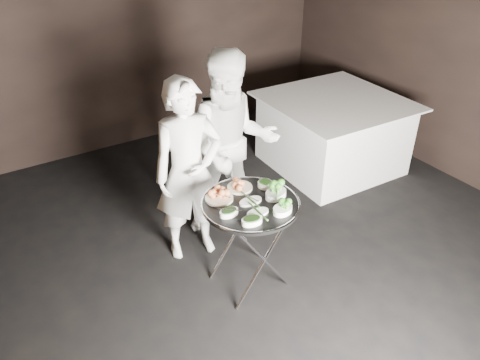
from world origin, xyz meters
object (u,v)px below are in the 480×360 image
dining_table (332,133)px  waiter_left (189,172)px  waiter_right (233,146)px  serving_tray (250,204)px  tray_stand (250,240)px

dining_table → waiter_left: bearing=-166.6°
waiter_right → dining_table: (1.64, 0.40, -0.47)m
serving_tray → dining_table: 2.30m
serving_tray → waiter_left: 0.68m
serving_tray → waiter_right: bearing=67.8°
tray_stand → dining_table: 2.27m
tray_stand → waiter_right: size_ratio=0.45×
tray_stand → waiter_left: waiter_left is taller
tray_stand → waiter_right: (0.31, 0.76, 0.44)m
waiter_left → dining_table: waiter_left is taller
serving_tray → waiter_left: waiter_left is taller
serving_tray → dining_table: size_ratio=0.52×
serving_tray → waiter_right: waiter_right is taller
tray_stand → waiter_right: bearing=67.8°
waiter_left → dining_table: 2.25m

